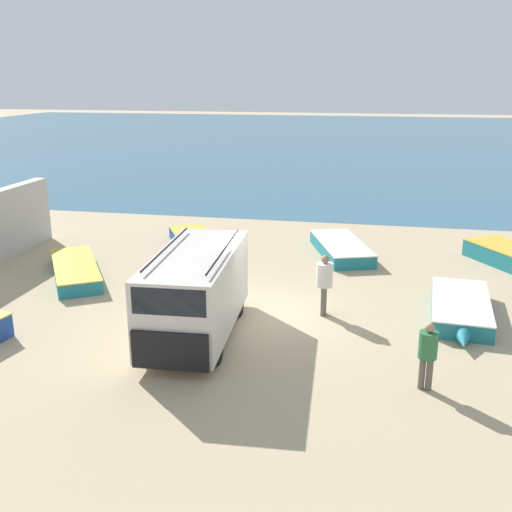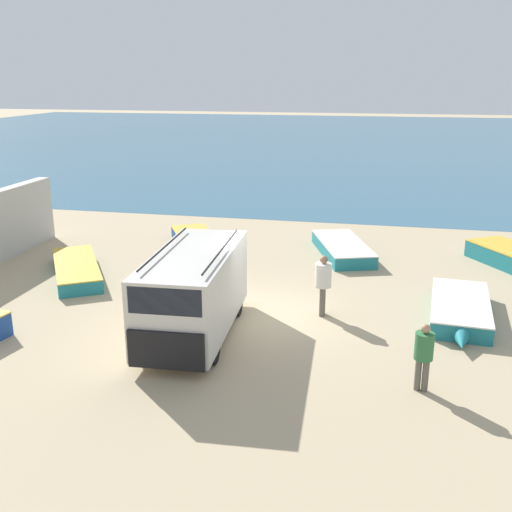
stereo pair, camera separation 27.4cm
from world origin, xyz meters
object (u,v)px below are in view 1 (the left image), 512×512
fishing_rowboat_0 (461,309)px  fishing_rowboat_1 (75,269)px  parked_van (196,291)px  fisherman_0 (428,350)px  fishing_rowboat_3 (340,247)px  fishing_rowboat_4 (193,239)px  fisherman_1 (324,280)px

fishing_rowboat_0 → fishing_rowboat_1: (-12.82, 1.27, -0.01)m
parked_van → fisherman_0: 6.12m
parked_van → fishing_rowboat_1: (-5.67, 4.01, -1.03)m
fishing_rowboat_3 → fishing_rowboat_4: bearing=70.8°
fishing_rowboat_0 → fishing_rowboat_4: bearing=-115.8°
fishing_rowboat_4 → fisherman_1: fisherman_1 is taller
fishing_rowboat_0 → fisherman_0: fisherman_0 is taller
parked_van → fisherman_0: parked_van is taller
fishing_rowboat_1 → fisherman_0: size_ratio=3.14×
fishing_rowboat_0 → fishing_rowboat_3: bearing=-141.8°
parked_van → fisherman_0: bearing=70.0°
parked_van → fishing_rowboat_1: 7.02m
fisherman_0 → fishing_rowboat_4: bearing=-131.7°
parked_van → fisherman_1: size_ratio=2.86×
fishing_rowboat_1 → fishing_rowboat_4: bearing=-63.8°
fishing_rowboat_1 → fisherman_0: 12.92m
parked_van → fishing_rowboat_4: size_ratio=1.27×
parked_van → fishing_rowboat_4: bearing=-165.1°
fishing_rowboat_0 → fisherman_0: 4.76m
fisherman_0 → fisherman_1: size_ratio=0.88×
fishing_rowboat_4 → fishing_rowboat_0: bearing=-149.1°
fisherman_0 → fishing_rowboat_0: bearing=172.6°
parked_van → fishing_rowboat_3: size_ratio=1.03×
parked_van → fisherman_1: (3.22, 2.15, -0.18)m
fishing_rowboat_0 → fisherman_0: (-1.30, -4.52, 0.70)m
fisherman_0 → fishing_rowboat_3: bearing=-157.5°
parked_van → fishing_rowboat_1: size_ratio=1.04×
fishing_rowboat_4 → fishing_rowboat_1: bearing=119.9°
fishing_rowboat_0 → fishing_rowboat_3: size_ratio=0.93×
parked_van → fisherman_1: parked_van is taller
fishing_rowboat_0 → fisherman_1: (-3.93, -0.59, 0.84)m
fishing_rowboat_0 → fishing_rowboat_1: fishing_rowboat_0 is taller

